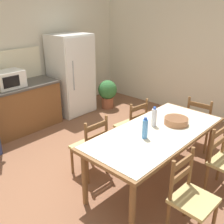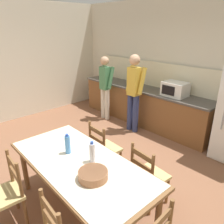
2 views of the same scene
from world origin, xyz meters
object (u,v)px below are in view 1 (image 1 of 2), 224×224
at_px(bottle_off_centre, 154,117).
at_px(chair_head_end, 200,124).
at_px(refrigerator, 72,75).
at_px(chair_side_far_left, 91,147).
at_px(dining_table, 156,136).
at_px(microwave, 9,79).
at_px(bottle_near_centre, 145,129).
at_px(potted_plant, 108,92).
at_px(chair_side_near_left, 191,198).
at_px(serving_bowl, 176,121).
at_px(chair_side_far_right, 132,126).

height_order(bottle_off_centre, chair_head_end, bottle_off_centre).
relative_size(refrigerator, chair_side_far_left, 1.89).
bearing_deg(dining_table, microwave, 99.45).
distance_m(bottle_near_centre, bottle_off_centre, 0.38).
bearing_deg(refrigerator, potted_plant, -31.87).
bearing_deg(potted_plant, chair_side_near_left, -124.12).
bearing_deg(chair_head_end, chair_side_far_left, 62.98).
distance_m(microwave, dining_table, 2.88).
bearing_deg(serving_bowl, potted_plant, 62.35).
height_order(bottle_near_centre, serving_bowl, bottle_near_centre).
distance_m(microwave, chair_head_end, 3.42).
distance_m(dining_table, chair_side_near_left, 0.92).
distance_m(refrigerator, dining_table, 2.97).
bearing_deg(serving_bowl, bottle_near_centre, 172.24).
distance_m(refrigerator, bottle_near_centre, 3.05).
xyz_separation_m(microwave, chair_head_end, (1.78, -2.86, -0.60)).
height_order(chair_head_end, chair_side_far_right, same).
xyz_separation_m(chair_side_far_left, potted_plant, (2.09, 1.61, -0.06)).
distance_m(microwave, serving_bowl, 3.02).
bearing_deg(refrigerator, dining_table, -108.75).
xyz_separation_m(microwave, serving_bowl, (0.83, -2.90, -0.21)).
xyz_separation_m(chair_head_end, potted_plant, (0.33, 2.41, -0.06)).
relative_size(bottle_near_centre, chair_side_far_left, 0.30).
height_order(microwave, potted_plant, microwave).
bearing_deg(dining_table, chair_side_far_right, 57.66).
xyz_separation_m(bottle_off_centre, serving_bowl, (0.25, -0.19, -0.07)).
height_order(chair_side_far_left, chair_head_end, same).
bearing_deg(serving_bowl, microwave, 105.89).
xyz_separation_m(dining_table, bottle_off_centre, (0.10, 0.11, 0.20)).
relative_size(dining_table, bottle_near_centre, 7.64).
distance_m(chair_side_far_left, chair_side_near_left, 1.52).
bearing_deg(dining_table, bottle_off_centre, 47.46).
xyz_separation_m(refrigerator, microwave, (-1.42, 0.02, 0.19)).
height_order(microwave, bottle_off_centre, microwave).
relative_size(bottle_near_centre, potted_plant, 0.40).
distance_m(chair_side_near_left, chair_side_far_right, 1.77).
bearing_deg(chair_side_near_left, chair_side_far_left, 92.37).
xyz_separation_m(dining_table, chair_head_end, (1.31, -0.03, -0.26)).
bearing_deg(chair_side_far_left, dining_table, 123.10).
bearing_deg(chair_side_far_right, bottle_near_centre, 51.47).
xyz_separation_m(microwave, chair_side_far_right, (0.94, -2.08, -0.60)).
xyz_separation_m(chair_side_near_left, chair_side_far_right, (0.95, 1.50, 0.00)).
relative_size(microwave, bottle_near_centre, 1.85).
xyz_separation_m(chair_head_end, chair_side_far_right, (-0.84, 0.78, 0.00)).
distance_m(bottle_near_centre, chair_head_end, 1.64).
bearing_deg(bottle_off_centre, dining_table, -132.54).
relative_size(refrigerator, bottle_near_centre, 6.37).
height_order(refrigerator, potted_plant, refrigerator).
distance_m(bottle_off_centre, chair_side_far_right, 0.87).
xyz_separation_m(microwave, bottle_near_centre, (0.21, -2.82, -0.14)).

